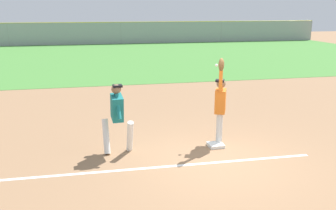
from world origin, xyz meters
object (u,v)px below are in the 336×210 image
Objects in this scene: parked_car_silver at (151,34)px; baseball at (216,65)px; fielder at (220,102)px; parked_car_green at (189,34)px; parked_car_tan at (11,37)px; first_base at (216,145)px; parked_car_black at (61,36)px; runner at (117,114)px; parked_car_white at (107,35)px.

baseball is at bearing -93.85° from parked_car_silver.
fielder is 0.51× the size of parked_car_silver.
parked_car_silver is at bearing -178.66° from parked_car_green.
fielder reaches higher than parked_car_tan.
parked_car_green is at bearing 76.33° from first_base.
parked_car_black and parked_car_silver have the same top height.
parked_car_tan and parked_car_green have the same top height.
first_base is 0.22× the size of runner.
parked_car_black and parked_car_green have the same top height.
parked_car_silver is (3.19, 30.40, 0.63)m from first_base.
parked_car_white is at bearing -63.19° from fielder.
parked_car_black is at bearing 92.48° from runner.
parked_car_tan and parked_car_black have the same top height.
parked_car_tan is 1.02× the size of parked_car_black.
fielder is at bearing -93.74° from parked_car_silver.
fielder is at bearing -87.38° from parked_car_white.
parked_car_tan is (-11.14, 30.18, -0.45)m from fielder.
runner is 0.39× the size of parked_car_white.
parked_car_white is at bearing -4.29° from parked_car_tan.
parked_car_silver is 1.01× the size of parked_car_green.
first_base is 0.09× the size of parked_car_silver.
fielder is at bearing -81.14° from parked_car_black.
parked_car_silver is at bearing 84.02° from first_base.
fielder is at bearing -2.75° from runner.
fielder is at bearing -103.35° from parked_car_green.
parked_car_black is at bearing -179.01° from parked_car_silver.
first_base is at bearing 75.68° from fielder.
parked_car_white is 1.00× the size of parked_car_green.
fielder is 30.81× the size of baseball.
parked_car_black is (-6.39, 30.37, -0.45)m from fielder.
runner is 30.82m from parked_car_silver.
parked_car_tan is at bearing -179.51° from parked_car_green.
first_base is 2.66m from runner.
runner reaches higher than parked_car_green.
runner is 31.44m from parked_car_tan.
runner is 0.39× the size of parked_car_silver.
parked_car_green is (18.40, 0.11, 0.00)m from parked_car_tan.
parked_car_silver is (4.74, -0.38, 0.00)m from parked_car_white.
baseball is 30.76m from parked_car_black.
fielder is at bearing -83.99° from baseball.
parked_car_green is at bearing 3.21° from parked_car_silver.
parked_car_silver is (3.07, 29.90, -1.36)m from baseball.
parked_car_silver is (14.18, 0.02, 0.00)m from parked_car_tan.
fielder is 30.64m from parked_car_white.
parked_car_tan is at bearing -46.11° from fielder.
baseball is 0.02× the size of parked_car_green.
parked_car_tan is (-10.99, 30.37, 0.63)m from first_base.
parked_car_black is at bearing -177.91° from parked_car_white.
baseball is 0.02× the size of parked_car_black.
parked_car_green is (8.96, -0.29, 0.00)m from parked_car_white.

